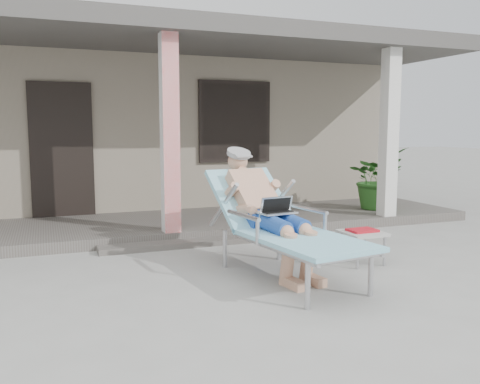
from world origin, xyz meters
name	(u,v)px	position (x,y,z in m)	size (l,w,h in m)	color
ground	(224,288)	(0.00, 0.00, 0.00)	(60.00, 60.00, 0.00)	#9E9E99
house	(122,122)	(0.00, 6.50, 1.67)	(10.40, 5.40, 3.30)	gray
porch_deck	(158,226)	(0.00, 3.00, 0.07)	(10.00, 2.00, 0.15)	#605B56
porch_overhang	(155,40)	(0.00, 2.95, 2.79)	(10.00, 2.30, 2.85)	silver
porch_step	(177,244)	(0.00, 1.85, 0.04)	(2.00, 0.30, 0.07)	#605B56
lounger	(274,192)	(0.67, 0.32, 0.87)	(1.11, 2.25, 1.42)	#B7B7BC
side_table	(362,235)	(1.77, 0.30, 0.34)	(0.45, 0.45, 0.40)	#ADADA8
potted_palm	(376,178)	(3.76, 2.80, 0.69)	(0.96, 0.84, 1.07)	#26591E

